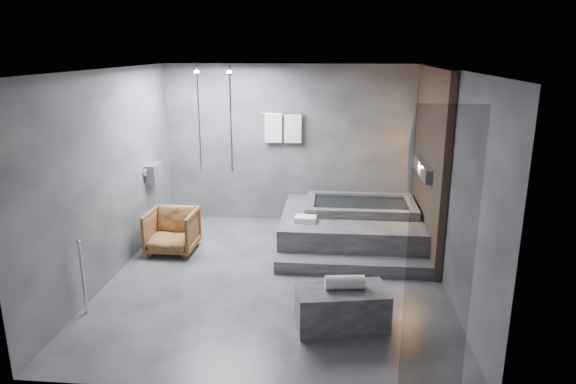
# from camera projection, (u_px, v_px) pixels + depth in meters

# --- Properties ---
(room) EXTENTS (5.00, 5.04, 2.82)m
(room) POSITION_uv_depth(u_px,v_px,m) (307.00, 151.00, 6.83)
(room) COLOR #2D2D30
(room) RESTS_ON ground
(tub_deck) EXTENTS (2.20, 2.00, 0.50)m
(tub_deck) POSITION_uv_depth(u_px,v_px,m) (351.00, 227.00, 8.33)
(tub_deck) COLOR #323335
(tub_deck) RESTS_ON ground
(tub_step) EXTENTS (2.20, 0.36, 0.18)m
(tub_step) POSITION_uv_depth(u_px,v_px,m) (352.00, 266.00, 7.24)
(tub_step) COLOR #323335
(tub_step) RESTS_ON ground
(concrete_bench) EXTENTS (1.10, 0.74, 0.46)m
(concrete_bench) POSITION_uv_depth(u_px,v_px,m) (341.00, 307.00, 5.80)
(concrete_bench) COLOR #363538
(concrete_bench) RESTS_ON ground
(driftwood_chair) EXTENTS (0.73, 0.75, 0.67)m
(driftwood_chair) POSITION_uv_depth(u_px,v_px,m) (172.00, 231.00, 7.91)
(driftwood_chair) COLOR #432610
(driftwood_chair) RESTS_ON ground
(rolled_towel) EXTENTS (0.46, 0.21, 0.16)m
(rolled_towel) POSITION_uv_depth(u_px,v_px,m) (345.00, 282.00, 5.72)
(rolled_towel) COLOR white
(rolled_towel) RESTS_ON concrete_bench
(deck_towel) EXTENTS (0.34, 0.26, 0.09)m
(deck_towel) POSITION_uv_depth(u_px,v_px,m) (305.00, 219.00, 7.82)
(deck_towel) COLOR white
(deck_towel) RESTS_ON tub_deck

